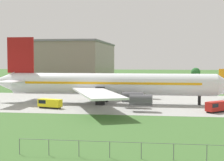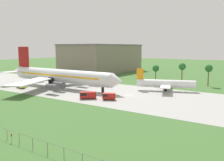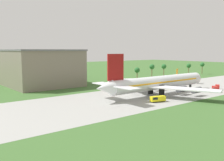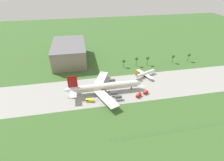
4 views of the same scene
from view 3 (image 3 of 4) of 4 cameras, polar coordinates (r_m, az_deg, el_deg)
ground_plane at (r=146.67m, az=18.90°, el=-1.36°), size 600.00×600.00×0.00m
taxiway_strip at (r=146.67m, az=18.90°, el=-1.35°), size 320.00×44.00×0.02m
jet_airliner at (r=115.45m, az=10.55°, el=-0.51°), size 69.25×57.81×18.75m
regional_aircraft at (r=162.00m, az=15.61°, el=0.61°), size 23.88×21.85×9.45m
baggage_tug at (r=131.66m, az=22.54°, el=-1.80°), size 5.76×5.39×2.57m
fuel_truck at (r=139.35m, az=22.94°, el=-1.40°), size 4.92×3.90×2.43m
catering_van at (r=99.03m, az=10.32°, el=-4.16°), size 6.54×3.64×2.33m
terminal_building at (r=157.84m, az=-17.28°, el=3.03°), size 36.72×61.20×20.64m
palm_tree_row at (r=191.76m, az=13.35°, el=3.07°), size 81.34×3.60×10.69m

